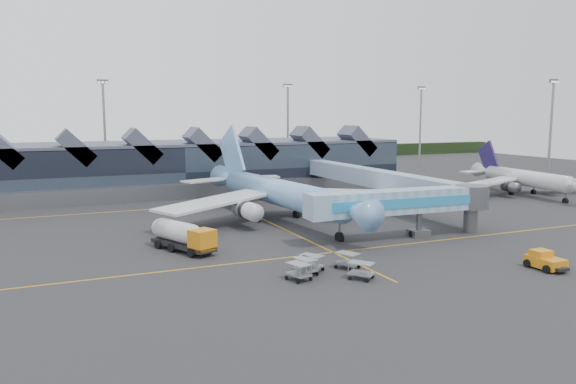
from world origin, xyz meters
name	(u,v)px	position (x,y,z in m)	size (l,w,h in m)	color
ground	(302,238)	(0.00, 0.00, 0.00)	(260.00, 260.00, 0.00)	#252527
taxi_stripes	(271,223)	(0.00, 10.00, 0.01)	(120.00, 60.00, 0.01)	#C28316
tree_line_far	(145,157)	(0.00, 110.00, 2.00)	(260.00, 4.00, 4.00)	black
terminal	(174,166)	(-5.07, 47.35, 4.88)	(90.00, 22.25, 12.52)	black
light_masts	(269,124)	(21.00, 62.80, 12.49)	(132.40, 42.56, 22.45)	gray
main_airliner	(277,192)	(1.76, 12.06, 3.98)	(36.50, 42.19, 13.54)	#6CA7DB
regional_jet	(523,178)	(53.27, 16.59, 3.12)	(26.15, 28.69, 9.84)	silver
jet_bridge	(413,202)	(12.40, -5.15, 4.31)	(24.71, 4.82, 6.07)	#6FA1B9
fuel_truck	(181,235)	(-14.88, -0.49, 1.79)	(5.73, 9.28, 3.19)	black
pushback_tug	(545,261)	(15.75, -22.03, 0.79)	(2.53, 3.99, 1.75)	orange
baggage_carts	(325,266)	(-4.77, -15.15, 0.88)	(8.05, 6.86, 1.56)	#919499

